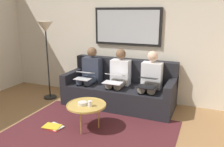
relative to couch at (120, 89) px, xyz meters
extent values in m
cube|color=beige|center=(0.00, -0.48, 0.99)|extent=(6.00, 0.12, 2.60)
cube|color=#4C1E23|center=(0.00, 1.27, -0.31)|extent=(2.60, 1.80, 0.01)
cube|color=black|center=(0.00, 0.07, -0.10)|extent=(2.20, 0.90, 0.42)
cube|color=black|center=(0.00, -0.28, 0.35)|extent=(2.20, 0.20, 0.48)
cube|color=black|center=(-1.03, 0.07, 0.21)|extent=(0.14, 0.90, 0.20)
cube|color=black|center=(1.03, 0.07, 0.21)|extent=(0.14, 0.90, 0.20)
cube|color=black|center=(0.00, -0.39, 1.24)|extent=(1.43, 0.04, 0.77)
cube|color=#B2B7BC|center=(0.00, -0.37, 1.24)|extent=(1.33, 0.01, 0.67)
cylinder|color=tan|center=(0.11, 1.22, 0.10)|extent=(0.63, 0.63, 0.03)
torus|color=tan|center=(0.11, 1.22, 0.12)|extent=(0.63, 0.63, 0.02)
cylinder|color=#B28E42|center=(0.11, 1.41, -0.11)|extent=(0.02, 0.02, 0.40)
cylinder|color=#B28E42|center=(-0.06, 1.12, -0.11)|extent=(0.02, 0.02, 0.40)
cylinder|color=#B28E42|center=(0.27, 1.12, -0.11)|extent=(0.02, 0.02, 0.40)
cylinder|color=silver|center=(0.02, 1.26, 0.16)|extent=(0.07, 0.07, 0.09)
cylinder|color=beige|center=(0.15, 1.26, 0.14)|extent=(0.15, 0.15, 0.05)
cube|color=silver|center=(-0.64, -0.03, 0.36)|extent=(0.38, 0.22, 0.50)
sphere|color=beige|center=(-0.64, -0.03, 0.73)|extent=(0.20, 0.20, 0.20)
cylinder|color=gray|center=(-0.73, 0.18, 0.18)|extent=(0.14, 0.42, 0.14)
cylinder|color=gray|center=(-0.55, 0.18, 0.18)|extent=(0.14, 0.42, 0.14)
cylinder|color=gray|center=(-0.73, 0.39, -0.10)|extent=(0.11, 0.11, 0.42)
cylinder|color=gray|center=(-0.55, 0.39, -0.10)|extent=(0.11, 0.11, 0.42)
cube|color=black|center=(-0.64, 0.39, 0.25)|extent=(0.32, 0.24, 0.01)
cube|color=black|center=(-0.64, 0.25, 0.38)|extent=(0.32, 0.23, 0.06)
cube|color=#A5C6EA|center=(-0.64, 0.25, 0.38)|extent=(0.29, 0.21, 0.05)
cube|color=silver|center=(0.00, -0.03, 0.36)|extent=(0.38, 0.22, 0.50)
sphere|color=brown|center=(0.00, -0.03, 0.73)|extent=(0.20, 0.20, 0.20)
cylinder|color=gray|center=(-0.09, 0.18, 0.18)|extent=(0.14, 0.42, 0.14)
cylinder|color=gray|center=(0.09, 0.18, 0.18)|extent=(0.14, 0.42, 0.14)
cylinder|color=gray|center=(-0.09, 0.39, -0.10)|extent=(0.11, 0.11, 0.42)
cylinder|color=gray|center=(0.09, 0.39, -0.10)|extent=(0.11, 0.11, 0.42)
cube|color=white|center=(0.00, 0.39, 0.25)|extent=(0.35, 0.23, 0.01)
cube|color=white|center=(0.00, 0.24, 0.37)|extent=(0.35, 0.22, 0.08)
cube|color=#A5C6EA|center=(0.00, 0.24, 0.37)|extent=(0.32, 0.19, 0.06)
cube|color=#2D3342|center=(0.64, -0.03, 0.36)|extent=(0.38, 0.22, 0.50)
sphere|color=brown|center=(0.64, -0.03, 0.73)|extent=(0.20, 0.20, 0.20)
cylinder|color=#384256|center=(0.55, 0.18, 0.18)|extent=(0.14, 0.42, 0.14)
cylinder|color=#384256|center=(0.73, 0.18, 0.18)|extent=(0.14, 0.42, 0.14)
cylinder|color=#384256|center=(0.55, 0.39, -0.10)|extent=(0.11, 0.11, 0.42)
cylinder|color=#384256|center=(0.73, 0.39, -0.10)|extent=(0.11, 0.11, 0.42)
cube|color=silver|center=(0.64, 0.39, 0.25)|extent=(0.32, 0.20, 0.01)
cube|color=silver|center=(0.64, 0.26, 0.36)|extent=(0.32, 0.20, 0.06)
cube|color=#A5C6EA|center=(0.64, 0.27, 0.36)|extent=(0.29, 0.17, 0.05)
cube|color=red|center=(0.63, 1.41, -0.30)|extent=(0.29, 0.21, 0.01)
cube|color=white|center=(0.62, 1.38, -0.29)|extent=(0.32, 0.26, 0.01)
cube|color=yellow|center=(0.65, 1.41, -0.28)|extent=(0.30, 0.22, 0.01)
cylinder|color=black|center=(1.55, 0.27, -0.30)|extent=(0.28, 0.28, 0.03)
cylinder|color=black|center=(1.55, 0.27, 0.44)|extent=(0.03, 0.03, 1.50)
cone|color=beige|center=(1.55, 0.27, 1.24)|extent=(0.32, 0.32, 0.22)
camera|label=1|loc=(-1.61, 4.26, 1.54)|focal=37.69mm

